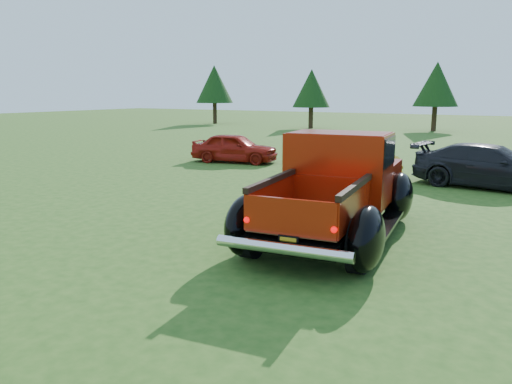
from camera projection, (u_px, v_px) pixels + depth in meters
The scene contains 8 objects.
ground at pixel (247, 249), 9.18m from camera, with size 120.00×120.00×0.00m, color #264C15.
tree_far_west at pixel (214, 84), 44.80m from camera, with size 3.33×3.33×5.20m.
tree_west at pixel (311, 88), 39.02m from camera, with size 2.94×2.94×4.60m.
tree_mid_left at pixel (436, 84), 36.14m from camera, with size 3.20×3.20×5.00m.
pickup_truck at pixel (338, 185), 10.12m from camera, with size 3.13×5.72×2.05m.
show_car_red at pixel (235, 148), 20.38m from camera, with size 1.41×3.51×1.20m, color #9C180E.
show_car_yellow at pixel (343, 157), 17.14m from camera, with size 1.34×3.85×1.27m, color gold.
show_car_grey at pixel (491, 166), 14.90m from camera, with size 1.82×4.48×1.30m, color black.
Camera 1 is at (4.65, -7.47, 2.83)m, focal length 35.00 mm.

